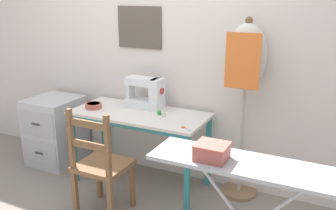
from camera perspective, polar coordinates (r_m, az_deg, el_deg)
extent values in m
plane|color=gray|center=(3.47, -6.57, -13.62)|extent=(14.00, 14.00, 0.00)
cube|color=silver|center=(3.57, -1.72, 9.18)|extent=(10.00, 0.05, 2.55)
cube|color=brown|center=(3.60, -4.37, 11.70)|extent=(0.46, 0.02, 0.39)
cube|color=silver|center=(3.40, -4.39, -1.35)|extent=(1.25, 0.57, 0.02)
cube|color=teal|center=(3.21, -6.58, -3.12)|extent=(1.17, 0.03, 0.04)
cube|color=teal|center=(3.66, -14.17, -6.36)|extent=(0.04, 0.04, 0.68)
cube|color=teal|center=(3.09, 2.94, -10.37)|extent=(0.04, 0.04, 0.68)
cube|color=teal|center=(4.02, -9.71, -3.96)|extent=(0.04, 0.04, 0.68)
cube|color=teal|center=(3.50, 6.14, -7.03)|extent=(0.04, 0.04, 0.68)
cube|color=white|center=(3.52, -3.55, 0.21)|extent=(0.35, 0.19, 0.08)
cube|color=white|center=(3.42, -1.70, 2.25)|extent=(0.09, 0.16, 0.21)
cube|color=white|center=(3.48, -3.94, 3.63)|extent=(0.30, 0.14, 0.07)
cube|color=white|center=(3.57, -5.78, 2.22)|extent=(0.04, 0.10, 0.14)
cylinder|color=#B22D2D|center=(3.40, -0.91, 2.15)|extent=(0.02, 0.06, 0.06)
cylinder|color=#99999E|center=(3.39, -1.72, 4.15)|extent=(0.01, 0.01, 0.02)
cylinder|color=#B25647|center=(3.57, -11.29, -0.11)|extent=(0.15, 0.15, 0.05)
cylinder|color=brown|center=(3.57, -11.31, 0.21)|extent=(0.12, 0.12, 0.01)
cube|color=silver|center=(2.98, 3.12, -3.72)|extent=(0.08, 0.04, 0.00)
cube|color=silver|center=(2.97, 2.94, -3.76)|extent=(0.08, 0.06, 0.00)
torus|color=#DB511E|center=(3.02, 2.31, -3.42)|extent=(0.03, 0.03, 0.01)
torus|color=#DB511E|center=(3.02, 2.39, -3.40)|extent=(0.03, 0.03, 0.01)
cylinder|color=green|center=(3.32, -1.33, -1.15)|extent=(0.03, 0.03, 0.04)
cylinder|color=beige|center=(3.31, -1.33, -0.81)|extent=(0.04, 0.04, 0.00)
cylinder|color=beige|center=(3.32, -1.33, -1.49)|extent=(0.04, 0.04, 0.00)
cylinder|color=silver|center=(3.28, -0.63, -1.44)|extent=(0.04, 0.04, 0.04)
cylinder|color=beige|center=(3.27, -0.63, -1.15)|extent=(0.04, 0.04, 0.00)
cylinder|color=beige|center=(3.28, -0.63, -1.73)|extent=(0.04, 0.04, 0.00)
cube|color=brown|center=(3.09, -9.85, -9.05)|extent=(0.40, 0.38, 0.04)
cube|color=brown|center=(3.40, -10.44, -10.70)|extent=(0.04, 0.04, 0.39)
cube|color=brown|center=(3.22, -5.45, -12.07)|extent=(0.04, 0.04, 0.39)
cube|color=brown|center=(3.18, -13.93, -12.98)|extent=(0.04, 0.04, 0.39)
cube|color=brown|center=(3.00, -8.75, -14.67)|extent=(0.04, 0.04, 0.39)
cube|color=brown|center=(2.97, -14.58, -4.97)|extent=(0.04, 0.04, 0.48)
cube|color=brown|center=(2.78, -9.19, -6.24)|extent=(0.04, 0.04, 0.48)
cube|color=brown|center=(2.82, -12.16, -2.89)|extent=(0.34, 0.02, 0.06)
cube|color=brown|center=(2.88, -11.95, -6.03)|extent=(0.34, 0.02, 0.06)
cube|color=#B7B7BC|center=(4.13, -16.71, -3.72)|extent=(0.48, 0.51, 0.70)
cube|color=#A8A8AD|center=(3.90, -19.44, -2.76)|extent=(0.44, 0.01, 0.25)
cube|color=#333338|center=(3.90, -19.54, -2.80)|extent=(0.10, 0.01, 0.02)
cube|color=#A8A8AD|center=(4.01, -19.00, -6.91)|extent=(0.44, 0.01, 0.25)
cube|color=#333338|center=(4.01, -19.10, -6.96)|extent=(0.10, 0.01, 0.02)
cylinder|color=#846647|center=(3.55, 10.69, -12.77)|extent=(0.32, 0.32, 0.03)
cylinder|color=#ADA89E|center=(3.32, 11.19, -4.72)|extent=(0.03, 0.03, 1.04)
ellipsoid|color=beige|center=(3.13, 11.93, 7.38)|extent=(0.33, 0.24, 0.53)
sphere|color=brown|center=(3.10, 12.25, 12.51)|extent=(0.06, 0.06, 0.06)
cube|color=orange|center=(3.02, 11.30, 6.55)|extent=(0.28, 0.01, 0.45)
cube|color=#ADB2B7|center=(2.19, 12.57, -9.02)|extent=(1.18, 0.33, 0.02)
cube|color=#AD564C|center=(2.18, 6.68, -7.15)|extent=(0.18, 0.16, 0.09)
cube|color=#BE5F54|center=(2.16, 6.73, -5.99)|extent=(0.19, 0.17, 0.01)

